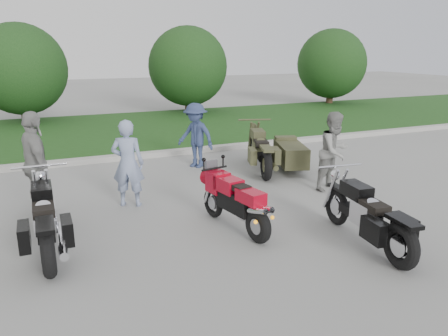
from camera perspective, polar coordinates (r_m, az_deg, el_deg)
name	(u,v)px	position (r m, az deg, el deg)	size (l,w,h in m)	color
ground	(227,241)	(7.17, 0.35, -9.50)	(80.00, 80.00, 0.00)	#979792
curb	(141,155)	(12.58, -10.73, 1.62)	(60.00, 0.30, 0.15)	#A7A59D
grass_strip	(116,131)	(16.58, -13.98, 4.73)	(60.00, 8.00, 0.14)	#26571E
tree_mid_left	(20,69)	(19.47, -25.05, 11.60)	(3.60, 3.60, 4.00)	#3F2B1C
tree_mid_right	(188,66)	(20.56, -4.73, 13.09)	(3.60, 3.60, 4.00)	#3F2B1C
tree_far_right	(332,64)	(24.35, 13.89, 13.07)	(3.60, 3.60, 4.00)	#3F2B1C
sportbike_red	(236,200)	(7.40, 1.51, -4.26)	(0.56, 1.90, 0.90)	black
cruiser_left	(46,223)	(7.12, -22.25, -6.63)	(0.41, 2.49, 0.96)	black
cruiser_right	(370,219)	(7.17, 18.53, -6.29)	(0.49, 2.37, 0.91)	black
cruiser_sidecar	(278,153)	(11.06, 7.09, 1.93)	(1.70, 2.47, 0.98)	black
person_stripe	(128,163)	(8.65, -12.45, 0.59)	(0.63, 0.41, 1.72)	#8492B4
person_grey	(334,151)	(9.76, 14.23, 2.14)	(0.83, 0.65, 1.71)	gray
person_denim	(196,136)	(11.30, -3.71, 4.26)	(1.08, 0.62, 1.67)	navy
person_back	(36,165)	(8.63, -23.35, 0.42)	(1.14, 0.48, 1.95)	gray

